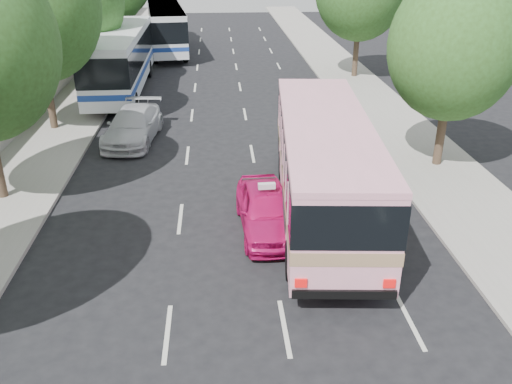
{
  "coord_description": "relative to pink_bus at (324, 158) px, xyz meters",
  "views": [
    {
      "loc": [
        -0.5,
        -12.66,
        8.83
      ],
      "look_at": [
        0.62,
        2.58,
        1.6
      ],
      "focal_mm": 38.0,
      "sensor_mm": 36.0,
      "label": 1
    }
  ],
  "objects": [
    {
      "name": "taxi_roof_sign",
      "position": [
        -1.99,
        -0.8,
        -0.58
      ],
      "size": [
        0.56,
        0.21,
        0.18
      ],
      "primitive_type": "cube",
      "rotation": [
        0.0,
        0.0,
        0.05
      ],
      "color": "silver",
      "rests_on": "pink_taxi"
    },
    {
      "name": "pink_bus",
      "position": [
        0.0,
        0.0,
        0.0
      ],
      "size": [
        3.7,
        11.19,
        3.51
      ],
      "rotation": [
        0.0,
        0.0,
        -0.08
      ],
      "color": "pink",
      "rests_on": "ground"
    },
    {
      "name": "tree_right_near",
      "position": [
        5.79,
        4.15,
        3.02
      ],
      "size": [
        5.1,
        5.1,
        7.95
      ],
      "color": "#38281E",
      "rests_on": "ground"
    },
    {
      "name": "tour_coach_front",
      "position": [
        -9.29,
        17.27,
        0.1
      ],
      "size": [
        2.88,
        12.7,
        3.79
      ],
      "rotation": [
        0.0,
        0.0,
        0.01
      ],
      "color": "white",
      "rests_on": "ground"
    },
    {
      "name": "ground",
      "position": [
        -2.99,
        -3.8,
        -2.18
      ],
      "size": [
        120.0,
        120.0,
        0.0
      ],
      "primitive_type": "plane",
      "color": "black",
      "rests_on": "ground"
    },
    {
      "name": "white_pickup",
      "position": [
        -7.49,
        8.33,
        -1.43
      ],
      "size": [
        2.68,
        5.42,
        1.51
      ],
      "primitive_type": "imported",
      "rotation": [
        0.0,
        0.0,
        -0.11
      ],
      "color": "silver",
      "rests_on": "ground"
    },
    {
      "name": "sidewalk_right",
      "position": [
        5.51,
        16.2,
        -2.12
      ],
      "size": [
        4.0,
        90.0,
        0.12
      ],
      "primitive_type": "cube",
      "color": "#9E998E",
      "rests_on": "ground"
    },
    {
      "name": "tree_left_c",
      "position": [
        -11.61,
        10.15,
        3.94
      ],
      "size": [
        6.0,
        6.0,
        9.35
      ],
      "color": "#38281E",
      "rests_on": "ground"
    },
    {
      "name": "tour_coach_rear",
      "position": [
        -7.49,
        30.16,
        0.02
      ],
      "size": [
        4.13,
        12.48,
        3.66
      ],
      "rotation": [
        0.0,
        0.0,
        0.12
      ],
      "color": "silver",
      "rests_on": "ground"
    },
    {
      "name": "low_wall",
      "position": [
        -13.29,
        16.2,
        -1.28
      ],
      "size": [
        0.3,
        90.0,
        1.5
      ],
      "primitive_type": "cube",
      "color": "#9E998E",
      "rests_on": "sidewalk_left"
    },
    {
      "name": "sidewalk_left",
      "position": [
        -11.49,
        16.2,
        -2.11
      ],
      "size": [
        4.0,
        90.0,
        0.15
      ],
      "primitive_type": "cube",
      "color": "#9E998E",
      "rests_on": "ground"
    },
    {
      "name": "pink_taxi",
      "position": [
        -1.99,
        -0.8,
        -1.43
      ],
      "size": [
        2.01,
        4.53,
        1.51
      ],
      "primitive_type": "imported",
      "rotation": [
        0.0,
        0.0,
        0.05
      ],
      "color": "#D21263",
      "rests_on": "ground"
    }
  ]
}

